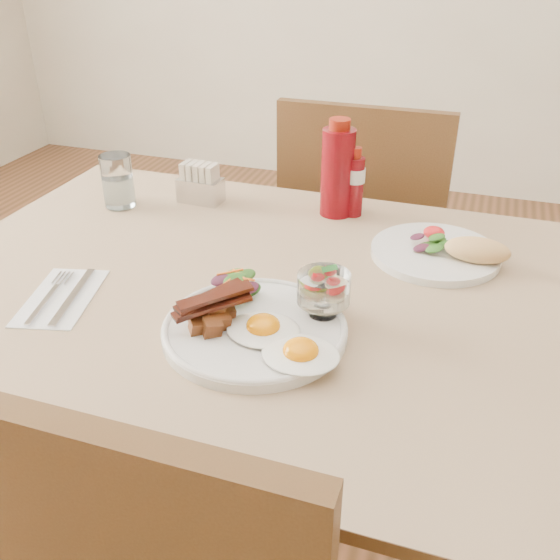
{
  "coord_description": "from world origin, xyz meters",
  "views": [
    {
      "loc": [
        0.27,
        -0.87,
        1.3
      ],
      "look_at": [
        0.01,
        -0.08,
        0.82
      ],
      "focal_mm": 40.0,
      "sensor_mm": 36.0,
      "label": 1
    }
  ],
  "objects_px": {
    "main_plate": "(255,330)",
    "ketchup_bottle": "(338,171)",
    "fruit_cup": "(324,288)",
    "hot_sauce_bottle": "(355,183)",
    "second_plate": "(445,251)",
    "chair_far": "(364,244)",
    "table": "(291,333)",
    "water_glass": "(118,184)",
    "sugar_caddy": "(200,185)"
  },
  "relations": [
    {
      "from": "hot_sauce_bottle",
      "to": "sugar_caddy",
      "type": "height_order",
      "value": "hot_sauce_bottle"
    },
    {
      "from": "main_plate",
      "to": "fruit_cup",
      "type": "bearing_deg",
      "value": 35.93
    },
    {
      "from": "table",
      "to": "ketchup_bottle",
      "type": "height_order",
      "value": "ketchup_bottle"
    },
    {
      "from": "table",
      "to": "ketchup_bottle",
      "type": "bearing_deg",
      "value": 91.49
    },
    {
      "from": "fruit_cup",
      "to": "ketchup_bottle",
      "type": "distance_m",
      "value": 0.42
    },
    {
      "from": "fruit_cup",
      "to": "ketchup_bottle",
      "type": "relative_size",
      "value": 0.4
    },
    {
      "from": "fruit_cup",
      "to": "water_glass",
      "type": "height_order",
      "value": "water_glass"
    },
    {
      "from": "table",
      "to": "fruit_cup",
      "type": "distance_m",
      "value": 0.18
    },
    {
      "from": "water_glass",
      "to": "chair_far",
      "type": "bearing_deg",
      "value": 43.17
    },
    {
      "from": "fruit_cup",
      "to": "second_plate",
      "type": "height_order",
      "value": "fruit_cup"
    },
    {
      "from": "main_plate",
      "to": "water_glass",
      "type": "bearing_deg",
      "value": 141.0
    },
    {
      "from": "main_plate",
      "to": "hot_sauce_bottle",
      "type": "relative_size",
      "value": 1.9
    },
    {
      "from": "second_plate",
      "to": "table",
      "type": "bearing_deg",
      "value": -139.47
    },
    {
      "from": "table",
      "to": "chair_far",
      "type": "xyz_separation_m",
      "value": [
        0.0,
        0.66,
        -0.14
      ]
    },
    {
      "from": "main_plate",
      "to": "fruit_cup",
      "type": "distance_m",
      "value": 0.12
    },
    {
      "from": "sugar_caddy",
      "to": "water_glass",
      "type": "height_order",
      "value": "water_glass"
    },
    {
      "from": "hot_sauce_bottle",
      "to": "ketchup_bottle",
      "type": "bearing_deg",
      "value": -171.85
    },
    {
      "from": "second_plate",
      "to": "hot_sauce_bottle",
      "type": "height_order",
      "value": "hot_sauce_bottle"
    },
    {
      "from": "chair_far",
      "to": "ketchup_bottle",
      "type": "bearing_deg",
      "value": -91.53
    },
    {
      "from": "chair_far",
      "to": "water_glass",
      "type": "xyz_separation_m",
      "value": [
        -0.47,
        -0.44,
        0.28
      ]
    },
    {
      "from": "hot_sauce_bottle",
      "to": "water_glass",
      "type": "height_order",
      "value": "hot_sauce_bottle"
    },
    {
      "from": "hot_sauce_bottle",
      "to": "fruit_cup",
      "type": "bearing_deg",
      "value": -83.58
    },
    {
      "from": "hot_sauce_bottle",
      "to": "main_plate",
      "type": "bearing_deg",
      "value": -94.89
    },
    {
      "from": "water_glass",
      "to": "ketchup_bottle",
      "type": "bearing_deg",
      "value": 13.61
    },
    {
      "from": "second_plate",
      "to": "chair_far",
      "type": "bearing_deg",
      "value": 116.71
    },
    {
      "from": "main_plate",
      "to": "hot_sauce_bottle",
      "type": "bearing_deg",
      "value": 85.11
    },
    {
      "from": "table",
      "to": "water_glass",
      "type": "bearing_deg",
      "value": 154.21
    },
    {
      "from": "table",
      "to": "water_glass",
      "type": "xyz_separation_m",
      "value": [
        -0.47,
        0.23,
        0.14
      ]
    },
    {
      "from": "main_plate",
      "to": "ketchup_bottle",
      "type": "height_order",
      "value": "ketchup_bottle"
    },
    {
      "from": "sugar_caddy",
      "to": "hot_sauce_bottle",
      "type": "bearing_deg",
      "value": 9.11
    },
    {
      "from": "water_glass",
      "to": "table",
      "type": "bearing_deg",
      "value": -25.79
    },
    {
      "from": "main_plate",
      "to": "hot_sauce_bottle",
      "type": "distance_m",
      "value": 0.49
    },
    {
      "from": "second_plate",
      "to": "ketchup_bottle",
      "type": "height_order",
      "value": "ketchup_bottle"
    },
    {
      "from": "chair_far",
      "to": "sugar_caddy",
      "type": "height_order",
      "value": "chair_far"
    },
    {
      "from": "ketchup_bottle",
      "to": "fruit_cup",
      "type": "bearing_deg",
      "value": -78.6
    },
    {
      "from": "table",
      "to": "water_glass",
      "type": "height_order",
      "value": "water_glass"
    },
    {
      "from": "chair_far",
      "to": "main_plate",
      "type": "bearing_deg",
      "value": -90.98
    },
    {
      "from": "ketchup_bottle",
      "to": "second_plate",
      "type": "bearing_deg",
      "value": -29.47
    },
    {
      "from": "chair_far",
      "to": "table",
      "type": "bearing_deg",
      "value": -90.0
    },
    {
      "from": "fruit_cup",
      "to": "sugar_caddy",
      "type": "distance_m",
      "value": 0.54
    },
    {
      "from": "chair_far",
      "to": "ketchup_bottle",
      "type": "distance_m",
      "value": 0.46
    },
    {
      "from": "chair_far",
      "to": "ketchup_bottle",
      "type": "relative_size",
      "value": 4.56
    },
    {
      "from": "hot_sauce_bottle",
      "to": "second_plate",
      "type": "bearing_deg",
      "value": -34.6
    },
    {
      "from": "water_glass",
      "to": "second_plate",
      "type": "bearing_deg",
      "value": -2.12
    },
    {
      "from": "main_plate",
      "to": "ketchup_bottle",
      "type": "xyz_separation_m",
      "value": [
        0.01,
        0.48,
        0.09
      ]
    },
    {
      "from": "table",
      "to": "hot_sauce_bottle",
      "type": "xyz_separation_m",
      "value": [
        0.03,
        0.34,
        0.16
      ]
    },
    {
      "from": "main_plate",
      "to": "fruit_cup",
      "type": "xyz_separation_m",
      "value": [
        0.09,
        0.06,
        0.05
      ]
    },
    {
      "from": "ketchup_bottle",
      "to": "hot_sauce_bottle",
      "type": "xyz_separation_m",
      "value": [
        0.04,
        0.01,
        -0.02
      ]
    },
    {
      "from": "chair_far",
      "to": "sugar_caddy",
      "type": "relative_size",
      "value": 9.41
    },
    {
      "from": "chair_far",
      "to": "main_plate",
      "type": "relative_size",
      "value": 3.32
    }
  ]
}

